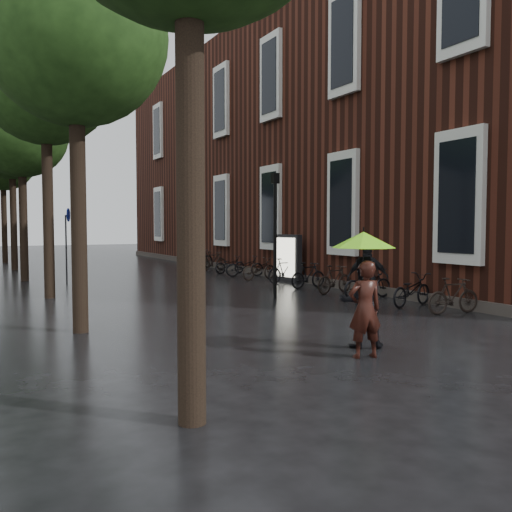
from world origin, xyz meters
TOP-DOWN VIEW (x-y plane):
  - ground at (0.00, 0.00)m, footprint 120.00×120.00m
  - brick_building at (10.47, 19.46)m, footprint 10.20×33.20m
  - street_trees at (-3.99, 15.91)m, footprint 4.33×34.03m
  - person_burgundy at (-0.29, 2.46)m, footprint 0.67×0.51m
  - person_black at (0.17, 3.10)m, footprint 1.02×0.95m
  - lime_umbrella at (-0.03, 2.84)m, footprint 1.12×1.12m
  - pedestrian_walking at (2.80, 6.05)m, footprint 1.12×0.94m
  - parked_bicycles at (4.61, 13.15)m, footprint 2.03×17.32m
  - ad_lightbox at (5.02, 13.40)m, footprint 0.29×1.25m
  - lamp_post at (2.02, 9.37)m, footprint 0.20×0.20m
  - cycle_sign at (-2.61, 17.56)m, footprint 0.15×0.53m

SIDE VIEW (x-z plane):
  - ground at x=0.00m, z-range 0.00..0.00m
  - parked_bicycles at x=4.61m, z-range -0.05..0.99m
  - person_burgundy at x=-0.29m, z-range 0.00..1.65m
  - person_black at x=0.17m, z-range 0.00..1.67m
  - pedestrian_walking at x=2.80m, z-range 0.00..1.79m
  - ad_lightbox at x=5.02m, z-range 0.00..1.89m
  - cycle_sign at x=-2.61m, z-range 0.47..3.38m
  - lime_umbrella at x=-0.03m, z-range 1.16..2.81m
  - lamp_post at x=2.02m, z-range 0.41..4.20m
  - brick_building at x=10.47m, z-range -0.01..11.99m
  - street_trees at x=-3.99m, z-range 1.88..10.79m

